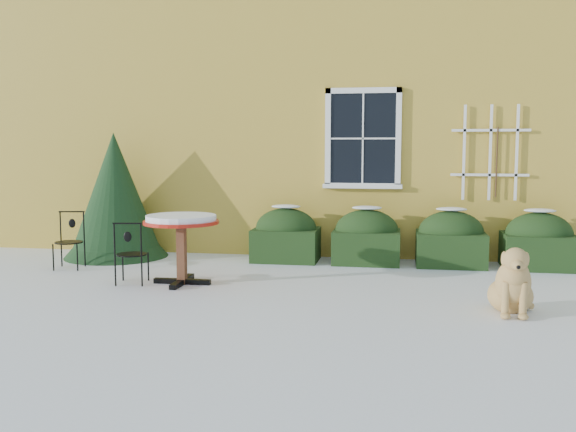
% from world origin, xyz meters
% --- Properties ---
extents(ground, '(80.00, 80.00, 0.00)m').
position_xyz_m(ground, '(0.00, 0.00, 0.00)').
color(ground, white).
rests_on(ground, ground).
extents(house, '(12.40, 8.40, 6.40)m').
position_xyz_m(house, '(0.00, 7.00, 3.22)').
color(house, gold).
rests_on(house, ground).
extents(hedge_row, '(4.95, 0.80, 0.91)m').
position_xyz_m(hedge_row, '(1.65, 2.55, 0.40)').
color(hedge_row, black).
rests_on(hedge_row, ground).
extents(evergreen_shrub, '(1.72, 1.72, 2.08)m').
position_xyz_m(evergreen_shrub, '(-3.18, 2.44, 0.84)').
color(evergreen_shrub, black).
rests_on(evergreen_shrub, ground).
extents(bistro_table, '(1.01, 1.01, 0.94)m').
position_xyz_m(bistro_table, '(-1.37, 0.55, 0.78)').
color(bistro_table, black).
rests_on(bistro_table, ground).
extents(patio_chair_near, '(0.43, 0.43, 0.85)m').
position_xyz_m(patio_chair_near, '(-2.04, 0.43, 0.43)').
color(patio_chair_near, black).
rests_on(patio_chair_near, ground).
extents(patio_chair_far, '(0.45, 0.44, 0.86)m').
position_xyz_m(patio_chair_far, '(-3.43, 1.34, 0.43)').
color(patio_chair_far, black).
rests_on(patio_chair_far, ground).
extents(dog, '(0.54, 0.88, 0.79)m').
position_xyz_m(dog, '(2.74, -0.33, 0.32)').
color(dog, tan).
rests_on(dog, ground).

